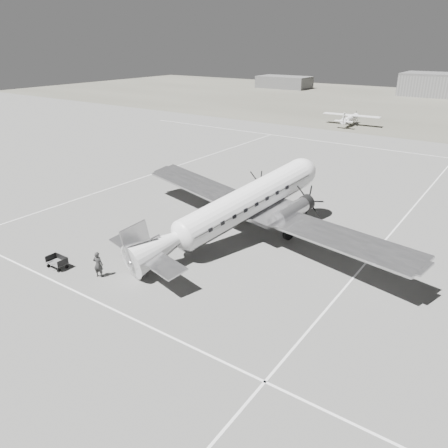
{
  "coord_description": "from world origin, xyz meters",
  "views": [
    {
      "loc": [
        20.03,
        -29.0,
        15.65
      ],
      "look_at": [
        1.75,
        -2.91,
        2.2
      ],
      "focal_mm": 35.0,
      "sensor_mm": 36.0,
      "label": 1
    }
  ],
  "objects_px": {
    "baggage_cart_near": "(145,250)",
    "ground_crew": "(98,264)",
    "light_plane_left": "(350,119)",
    "passenger": "(174,235)",
    "dc3_airliner": "(238,209)",
    "baggage_cart_far": "(57,262)",
    "ramp_agent": "(143,247)",
    "shed_secondary": "(284,82)"
  },
  "relations": [
    {
      "from": "light_plane_left",
      "to": "baggage_cart_near",
      "type": "distance_m",
      "value": 64.74
    },
    {
      "from": "shed_secondary",
      "to": "baggage_cart_near",
      "type": "bearing_deg",
      "value": -66.88
    },
    {
      "from": "shed_secondary",
      "to": "dc3_airliner",
      "type": "bearing_deg",
      "value": -63.91
    },
    {
      "from": "shed_secondary",
      "to": "ramp_agent",
      "type": "distance_m",
      "value": 133.13
    },
    {
      "from": "dc3_airliner",
      "to": "ramp_agent",
      "type": "distance_m",
      "value": 8.25
    },
    {
      "from": "light_plane_left",
      "to": "passenger",
      "type": "bearing_deg",
      "value": -85.75
    },
    {
      "from": "passenger",
      "to": "ground_crew",
      "type": "bearing_deg",
      "value": -177.68
    },
    {
      "from": "passenger",
      "to": "dc3_airliner",
      "type": "bearing_deg",
      "value": -36.15
    },
    {
      "from": "baggage_cart_far",
      "to": "dc3_airliner",
      "type": "bearing_deg",
      "value": 54.73
    },
    {
      "from": "ramp_agent",
      "to": "passenger",
      "type": "relative_size",
      "value": 0.81
    },
    {
      "from": "dc3_airliner",
      "to": "baggage_cart_near",
      "type": "height_order",
      "value": "dc3_airliner"
    },
    {
      "from": "dc3_airliner",
      "to": "light_plane_left",
      "type": "xyz_separation_m",
      "value": [
        -11.46,
        57.92,
        -1.67
      ]
    },
    {
      "from": "ground_crew",
      "to": "dc3_airliner",
      "type": "bearing_deg",
      "value": -136.06
    },
    {
      "from": "shed_secondary",
      "to": "light_plane_left",
      "type": "height_order",
      "value": "shed_secondary"
    },
    {
      "from": "ramp_agent",
      "to": "passenger",
      "type": "bearing_deg",
      "value": -11.19
    },
    {
      "from": "dc3_airliner",
      "to": "ramp_agent",
      "type": "xyz_separation_m",
      "value": [
        -4.54,
        -6.55,
        -2.1
      ]
    },
    {
      "from": "ground_crew",
      "to": "light_plane_left",
      "type": "bearing_deg",
      "value": -106.81
    },
    {
      "from": "ramp_agent",
      "to": "dc3_airliner",
      "type": "bearing_deg",
      "value": -31.53
    },
    {
      "from": "shed_secondary",
      "to": "dc3_airliner",
      "type": "relative_size",
      "value": 0.6
    },
    {
      "from": "passenger",
      "to": "baggage_cart_far",
      "type": "bearing_deg",
      "value": 160.4
    },
    {
      "from": "shed_secondary",
      "to": "baggage_cart_far",
      "type": "xyz_separation_m",
      "value": [
        48.43,
        -127.63,
        -1.55
      ]
    },
    {
      "from": "ground_crew",
      "to": "baggage_cart_far",
      "type": "bearing_deg",
      "value": -8.13
    },
    {
      "from": "baggage_cart_near",
      "to": "ground_crew",
      "type": "bearing_deg",
      "value": -86.57
    },
    {
      "from": "baggage_cart_near",
      "to": "ramp_agent",
      "type": "height_order",
      "value": "ramp_agent"
    },
    {
      "from": "shed_secondary",
      "to": "baggage_cart_near",
      "type": "relative_size",
      "value": 11.36
    },
    {
      "from": "baggage_cart_near",
      "to": "passenger",
      "type": "distance_m",
      "value": 2.88
    },
    {
      "from": "dc3_airliner",
      "to": "baggage_cart_near",
      "type": "relative_size",
      "value": 18.88
    },
    {
      "from": "light_plane_left",
      "to": "ground_crew",
      "type": "height_order",
      "value": "light_plane_left"
    },
    {
      "from": "light_plane_left",
      "to": "ramp_agent",
      "type": "distance_m",
      "value": 64.85
    },
    {
      "from": "light_plane_left",
      "to": "baggage_cart_near",
      "type": "height_order",
      "value": "light_plane_left"
    },
    {
      "from": "light_plane_left",
      "to": "ramp_agent",
      "type": "height_order",
      "value": "light_plane_left"
    },
    {
      "from": "shed_secondary",
      "to": "passenger",
      "type": "relative_size",
      "value": 9.8
    },
    {
      "from": "light_plane_left",
      "to": "dc3_airliner",
      "type": "bearing_deg",
      "value": -81.64
    },
    {
      "from": "dc3_airliner",
      "to": "baggage_cart_far",
      "type": "distance_m",
      "value": 14.57
    },
    {
      "from": "baggage_cart_far",
      "to": "ground_crew",
      "type": "xyz_separation_m",
      "value": [
        3.58,
        0.91,
        0.53
      ]
    },
    {
      "from": "light_plane_left",
      "to": "baggage_cart_far",
      "type": "xyz_separation_m",
      "value": [
        3.14,
        -69.64,
        -0.73
      ]
    },
    {
      "from": "shed_secondary",
      "to": "light_plane_left",
      "type": "relative_size",
      "value": 1.59
    },
    {
      "from": "dc3_airliner",
      "to": "baggage_cart_near",
      "type": "xyz_separation_m",
      "value": [
        -4.51,
        -6.44,
        -2.4
      ]
    },
    {
      "from": "shed_secondary",
      "to": "light_plane_left",
      "type": "distance_m",
      "value": 73.58
    },
    {
      "from": "baggage_cart_far",
      "to": "ramp_agent",
      "type": "relative_size",
      "value": 1.06
    },
    {
      "from": "dc3_airliner",
      "to": "passenger",
      "type": "bearing_deg",
      "value": -121.5
    },
    {
      "from": "shed_secondary",
      "to": "ramp_agent",
      "type": "xyz_separation_m",
      "value": [
        52.21,
        -122.46,
        -1.25
      ]
    }
  ]
}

